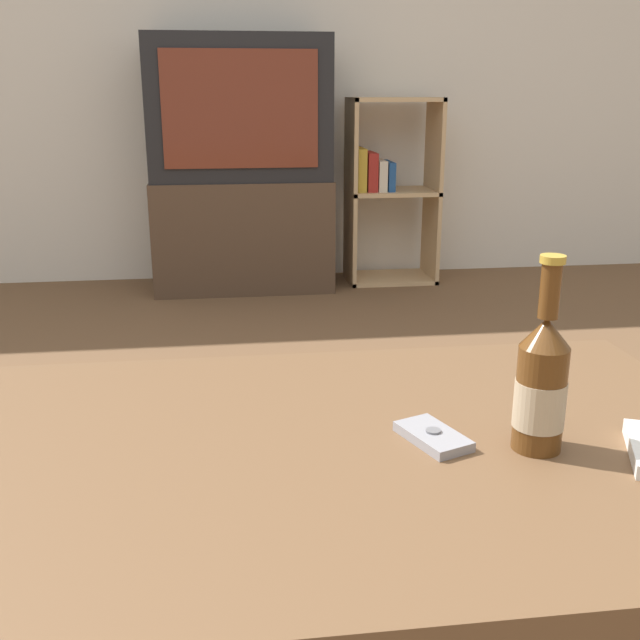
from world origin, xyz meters
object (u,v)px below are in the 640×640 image
Objects in this scene: television at (239,109)px; bookshelf at (387,187)px; beer_bottle at (541,385)px; tv_stand at (243,234)px; cell_phone at (433,436)px.

bookshelf is (0.73, 0.06, -0.38)m from television.
bookshelf is 3.45× the size of beer_bottle.
tv_stand is 0.77m from bookshelf.
bookshelf reaches higher than tv_stand.
beer_bottle is at bearing -83.75° from television.
beer_bottle is (-0.43, -2.86, 0.10)m from bookshelf.
beer_bottle reaches higher than tv_stand.
tv_stand is 0.94× the size of bookshelf.
tv_stand is 7.03× the size of cell_phone.
tv_stand is 1.02× the size of television.
tv_stand is at bearing 90.00° from television.
television is at bearing 96.25° from beer_bottle.
beer_bottle is 0.16m from cell_phone.
beer_bottle is at bearing -98.47° from bookshelf.
bookshelf is 7.44× the size of cell_phone.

